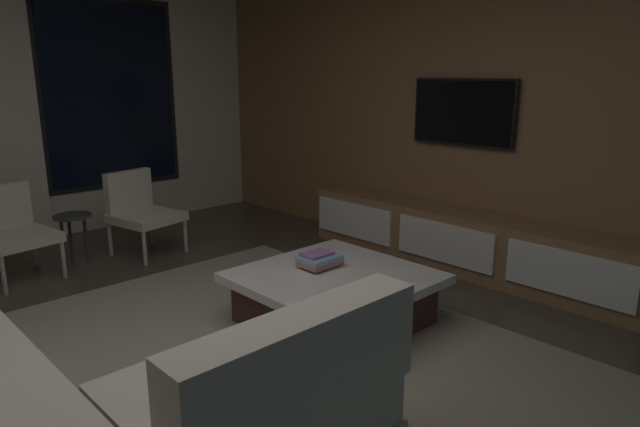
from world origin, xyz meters
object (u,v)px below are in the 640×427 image
at_px(sectional_couch, 19,419).
at_px(mounted_tv, 463,112).
at_px(side_stool, 73,224).
at_px(coffee_table, 334,298).
at_px(accent_chair_by_curtain, 11,228).
at_px(media_console, 463,243).
at_px(book_stack_on_coffee_table, 319,260).
at_px(accent_chair_near_window, 140,208).

relative_size(sectional_couch, mounted_tv, 2.54).
bearing_deg(side_stool, sectional_couch, -114.58).
relative_size(coffee_table, accent_chair_by_curtain, 1.49).
distance_m(side_stool, media_console, 3.45).
relative_size(sectional_couch, accent_chair_by_curtain, 3.21).
height_order(sectional_couch, mounted_tv, mounted_tv).
height_order(book_stack_on_coffee_table, mounted_tv, mounted_tv).
distance_m(sectional_couch, media_console, 3.60).
bearing_deg(accent_chair_near_window, mounted_tv, -48.48).
bearing_deg(mounted_tv, accent_chair_near_window, 131.52).
xyz_separation_m(accent_chair_by_curtain, mounted_tv, (3.05, -2.31, 0.92)).
height_order(sectional_couch, accent_chair_by_curtain, sectional_couch).
bearing_deg(accent_chair_by_curtain, mounted_tv, -37.16).
xyz_separation_m(side_stool, mounted_tv, (2.55, -2.31, 0.98)).
height_order(coffee_table, mounted_tv, mounted_tv).
bearing_deg(mounted_tv, side_stool, 137.83).
bearing_deg(accent_chair_by_curtain, media_console, -41.18).
height_order(sectional_couch, coffee_table, sectional_couch).
bearing_deg(media_console, sectional_couch, -177.46).
bearing_deg(coffee_table, sectional_couch, -174.98).
xyz_separation_m(coffee_table, book_stack_on_coffee_table, (0.02, 0.17, 0.22)).
bearing_deg(accent_chair_by_curtain, sectional_couch, -105.19).
xyz_separation_m(sectional_couch, side_stool, (1.22, 2.67, 0.08)).
relative_size(accent_chair_by_curtain, media_console, 0.25).
xyz_separation_m(sectional_couch, accent_chair_near_window, (1.82, 2.57, 0.14)).
height_order(accent_chair_by_curtain, media_console, accent_chair_by_curtain).
bearing_deg(book_stack_on_coffee_table, mounted_tv, 0.31).
xyz_separation_m(side_stool, media_console, (2.37, -2.51, -0.12)).
xyz_separation_m(sectional_couch, mounted_tv, (3.77, 0.36, 1.06)).
relative_size(accent_chair_near_window, side_stool, 1.70).
bearing_deg(book_stack_on_coffee_table, coffee_table, -97.49).
xyz_separation_m(book_stack_on_coffee_table, accent_chair_near_window, (-0.23, 2.22, 0.02)).
xyz_separation_m(sectional_couch, media_console, (3.59, 0.16, -0.04)).
xyz_separation_m(accent_chair_near_window, media_console, (1.77, -2.41, -0.18)).
bearing_deg(book_stack_on_coffee_table, sectional_couch, -170.35).
xyz_separation_m(accent_chair_near_window, side_stool, (-0.60, 0.10, -0.06)).
relative_size(accent_chair_by_curtain, side_stool, 1.70).
height_order(accent_chair_near_window, media_console, accent_chair_near_window).
xyz_separation_m(accent_chair_near_window, mounted_tv, (1.96, -2.21, 0.92)).
xyz_separation_m(sectional_couch, book_stack_on_coffee_table, (2.05, 0.35, 0.12)).
distance_m(sectional_couch, coffee_table, 2.04).
bearing_deg(media_console, coffee_table, 179.32).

